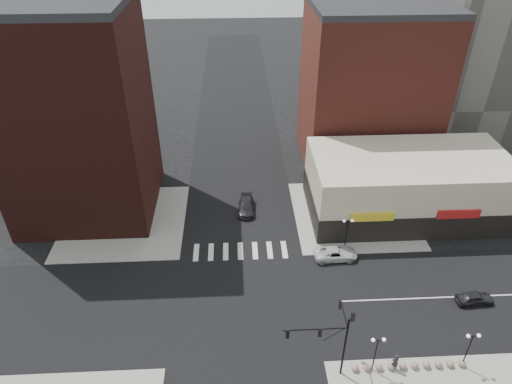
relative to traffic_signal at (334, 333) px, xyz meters
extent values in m
plane|color=black|center=(-7.24, 7.83, -4.96)|extent=(240.00, 240.00, 0.00)
cube|color=black|center=(-7.24, 7.83, -4.95)|extent=(200.00, 14.00, 0.02)
cube|color=black|center=(-7.24, 7.83, -4.95)|extent=(14.00, 200.00, 0.02)
cube|color=gray|center=(-21.74, 22.33, -4.90)|extent=(15.00, 15.00, 0.12)
cube|color=gray|center=(7.26, 22.33, -4.90)|extent=(15.00, 15.00, 0.12)
cube|color=#361511|center=(-26.24, 26.33, 7.54)|extent=(16.00, 15.00, 25.00)
cube|color=#361511|center=(-39.24, 41.83, 1.04)|extent=(20.00, 18.00, 12.00)
cube|color=maroon|center=(11.76, 37.33, 6.04)|extent=(18.00, 15.00, 22.00)
cube|color=beige|center=(13.76, 22.83, -0.96)|extent=(24.00, 12.00, 8.00)
cube|color=black|center=(13.76, 22.83, -3.26)|extent=(24.20, 12.20, 3.40)
cylinder|color=black|center=(0.96, -0.37, -1.46)|extent=(0.18, 0.18, 7.00)
cylinder|color=black|center=(-1.64, -0.37, 1.04)|extent=(5.20, 0.11, 0.11)
cylinder|color=black|center=(-0.04, -0.37, 0.34)|extent=(1.72, 0.06, 1.46)
cylinder|color=black|center=(0.96, 1.13, 1.04)|extent=(0.11, 3.00, 0.11)
cube|color=black|center=(-3.84, -0.37, 0.64)|extent=(0.28, 0.18, 0.95)
sphere|color=red|center=(-3.84, -0.37, 0.94)|extent=(0.16, 0.16, 0.16)
cube|color=black|center=(-1.24, -0.37, 0.64)|extent=(0.28, 0.18, 0.95)
sphere|color=red|center=(-1.24, -0.37, 0.94)|extent=(0.16, 0.16, 0.16)
cube|color=black|center=(0.96, 2.43, 0.64)|extent=(0.18, 0.28, 0.95)
sphere|color=red|center=(0.96, 2.43, 0.94)|extent=(0.16, 0.16, 0.16)
cube|color=black|center=(1.21, -0.37, 2.34)|extent=(0.28, 0.18, 0.95)
sphere|color=red|center=(1.21, -0.37, 2.64)|extent=(0.16, 0.16, 0.16)
cylinder|color=black|center=(3.76, -0.17, -2.84)|extent=(0.11, 0.11, 4.00)
cylinder|color=black|center=(3.76, -0.17, -0.94)|extent=(0.90, 0.06, 0.06)
sphere|color=white|center=(3.31, -0.17, -0.84)|extent=(0.32, 0.32, 0.32)
sphere|color=white|center=(4.21, -0.17, -0.84)|extent=(0.32, 0.32, 0.32)
cylinder|color=black|center=(11.76, -0.17, -2.84)|extent=(0.11, 0.11, 4.00)
cylinder|color=black|center=(11.76, -0.17, -0.94)|extent=(0.90, 0.06, 0.06)
sphere|color=white|center=(11.31, -0.17, -0.84)|extent=(0.32, 0.32, 0.32)
sphere|color=white|center=(12.21, -0.17, -0.84)|extent=(0.32, 0.32, 0.32)
cylinder|color=black|center=(4.76, 15.83, -2.84)|extent=(0.11, 0.11, 4.00)
cylinder|color=black|center=(4.76, 15.83, -0.94)|extent=(0.90, 0.06, 0.06)
sphere|color=white|center=(4.31, 15.83, -0.84)|extent=(0.32, 0.32, 0.32)
sphere|color=white|center=(5.21, 15.83, -0.84)|extent=(0.32, 0.32, 0.32)
sphere|color=#86695C|center=(2.26, -0.17, -4.53)|extent=(0.63, 0.63, 0.63)
sphere|color=#86695C|center=(3.31, -0.17, -4.53)|extent=(0.63, 0.63, 0.63)
sphere|color=#86695C|center=(4.36, -0.17, -4.53)|extent=(0.63, 0.63, 0.63)
sphere|color=#86695C|center=(5.41, -0.17, -4.53)|extent=(0.63, 0.63, 0.63)
sphere|color=#86695C|center=(6.46, -0.17, -4.53)|extent=(0.63, 0.63, 0.63)
sphere|color=#86695C|center=(7.51, -0.17, -4.53)|extent=(0.63, 0.63, 0.63)
sphere|color=#86695C|center=(8.56, -0.17, -4.53)|extent=(0.63, 0.63, 0.63)
sphere|color=#86695C|center=(9.61, -0.17, -4.53)|extent=(0.63, 0.63, 0.63)
sphere|color=#86695C|center=(10.66, -0.17, -4.53)|extent=(0.63, 0.63, 0.63)
sphere|color=#86695C|center=(11.71, -0.17, -4.53)|extent=(0.63, 0.63, 0.63)
imported|color=silver|center=(3.40, 14.33, -4.28)|extent=(4.96, 2.43, 1.36)
imported|color=black|center=(16.12, 7.03, -4.33)|extent=(3.80, 1.69, 1.27)
imported|color=black|center=(-6.39, 23.92, -4.27)|extent=(2.16, 4.87, 1.39)
imported|color=black|center=(5.68, -0.17, -3.91)|extent=(0.75, 0.56, 1.87)
camera|label=1|loc=(-7.53, -23.90, 30.20)|focal=32.00mm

